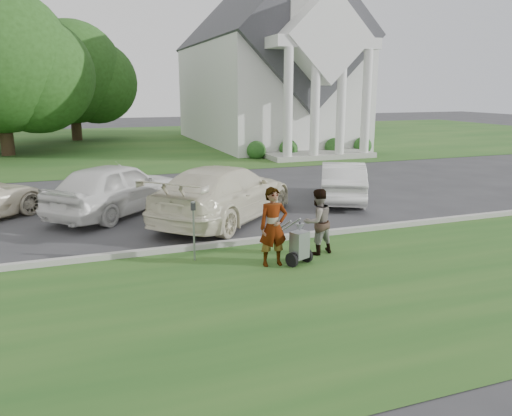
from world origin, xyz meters
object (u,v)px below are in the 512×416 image
car_d (343,181)px  car_b (116,188)px  church (267,59)px  tree_back (72,77)px  car_c (224,193)px  parking_meter_near (194,224)px  person_left (273,228)px  person_right (318,222)px  striping_cart (299,246)px

car_d → car_b: bearing=22.5°
church → tree_back: 14.77m
car_b → car_c: 3.55m
parking_meter_near → car_c: bearing=62.8°
parking_meter_near → car_c: (1.71, 3.33, -0.05)m
church → car_b: 22.40m
tree_back → car_c: (3.88, -26.89, -3.89)m
person_left → car_b: person_left is taller
car_d → parking_meter_near: bearing=62.8°
person_left → person_right: bearing=20.0°
person_left → parking_meter_near: 1.84m
person_left → car_c: bearing=91.4°
person_right → striping_cart: bearing=24.9°
car_c → car_d: 4.87m
person_left → car_d: (4.84, 5.41, -0.20)m
car_b → car_d: car_b is taller
tree_back → striping_cart: 31.86m
car_c → car_d: (4.72, 1.17, -0.14)m
tree_back → person_right: tree_back is taller
striping_cart → car_b: bearing=96.6°
tree_back → car_c: 27.44m
car_d → car_c: bearing=41.8°
tree_back → car_b: 25.31m
parking_meter_near → car_d: parking_meter_near is taller
tree_back → car_c: bearing=-81.8°
tree_back → person_left: (3.76, -31.13, -3.84)m
tree_back → parking_meter_near: bearing=-85.9°
striping_cart → person_right: (0.73, 0.54, 0.34)m
striping_cart → person_right: 0.97m
person_right → parking_meter_near: person_right is taller
church → car_c: (-9.13, -20.01, -5.10)m
church → person_right: size_ratio=15.18×
person_right → parking_meter_near: bearing=-21.7°
striping_cart → person_right: bearing=14.2°
person_right → car_d: person_right is taller
striping_cart → car_b: 7.17m
person_left → car_b: bearing=118.1°
striping_cart → car_d: bearing=30.2°
church → person_right: 25.67m
tree_back → parking_meter_near: size_ratio=6.82×
parking_meter_near → tree_back: bearing=94.1°
church → person_left: 26.45m
parking_meter_near → car_d: (6.43, 4.50, -0.19)m
car_b → car_d: bearing=-139.8°
tree_back → car_c: tree_back is taller
tree_back → parking_meter_near: (2.17, -30.22, -3.84)m
car_c → car_b: bearing=13.5°
person_left → car_b: 6.78m
tree_back → car_d: size_ratio=2.28×
tree_back → car_c: size_ratio=1.67×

